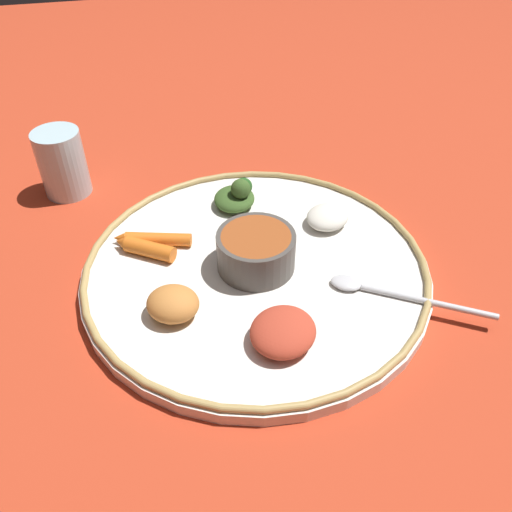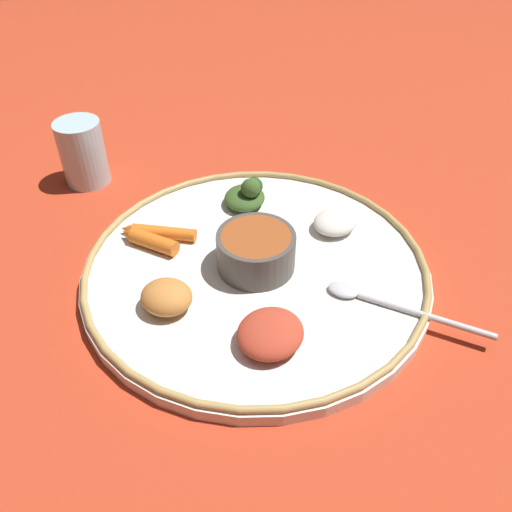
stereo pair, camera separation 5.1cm
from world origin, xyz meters
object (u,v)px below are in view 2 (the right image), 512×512
object	(u,v)px
center_bowl	(256,250)
carrot_near_spoon	(159,232)
carrot_outer	(149,240)
greens_pile	(249,194)
spoon	(382,302)
drinking_glass	(84,157)

from	to	relation	value
center_bowl	carrot_near_spoon	xyz separation A→B (m)	(0.07, 0.11, -0.02)
carrot_outer	center_bowl	bearing A→B (deg)	-112.30
greens_pile	carrot_near_spoon	size ratio (longest dim) A/B	0.76
spoon	greens_pile	distance (m)	0.23
spoon	carrot_near_spoon	size ratio (longest dim) A/B	1.67
drinking_glass	spoon	bearing A→B (deg)	-132.07
spoon	carrot_outer	bearing A→B (deg)	62.69
center_bowl	carrot_near_spoon	bearing A→B (deg)	58.97
carrot_near_spoon	drinking_glass	size ratio (longest dim) A/B	1.03
center_bowl	greens_pile	size ratio (longest dim) A/B	1.24
greens_pile	carrot_outer	distance (m)	0.15
greens_pile	spoon	bearing A→B (deg)	-149.14
spoon	carrot_outer	size ratio (longest dim) A/B	2.14
center_bowl	spoon	world-z (taller)	center_bowl
center_bowl	drinking_glass	distance (m)	0.32
greens_pile	drinking_glass	bearing A→B (deg)	63.96
carrot_near_spoon	drinking_glass	distance (m)	0.20
spoon	drinking_glass	size ratio (longest dim) A/B	1.71
greens_pile	center_bowl	bearing A→B (deg)	177.34
spoon	carrot_outer	world-z (taller)	carrot_outer
carrot_outer	carrot_near_spoon	bearing A→B (deg)	-32.60
greens_pile	carrot_outer	size ratio (longest dim) A/B	0.97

